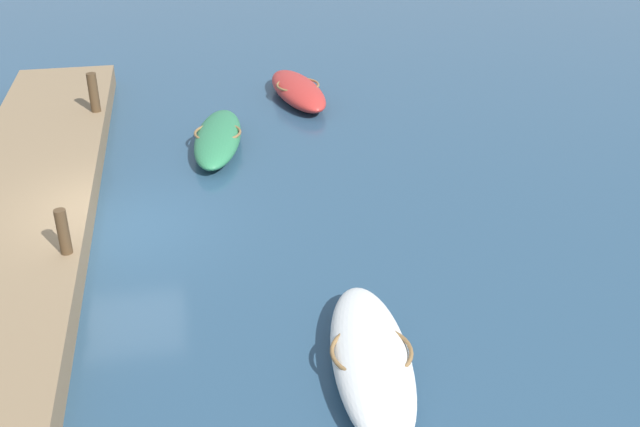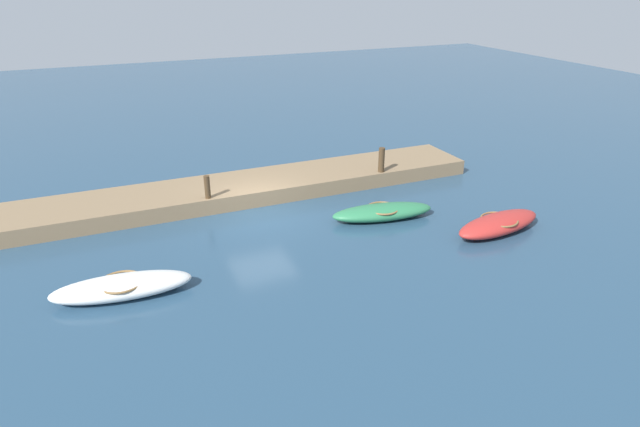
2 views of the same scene
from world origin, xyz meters
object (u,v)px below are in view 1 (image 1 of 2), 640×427
Objects in this scene: rowboat_green at (218,138)px; rowboat_red at (298,90)px; rowboat_white at (371,359)px; mooring_post_west at (94,93)px; mooring_post_mid_west at (63,232)px.

rowboat_red is at bearing 150.03° from rowboat_green.
rowboat_white is at bearing 19.74° from rowboat_green.
rowboat_red is at bearing 104.84° from mooring_post_west.
rowboat_red is (-13.09, 0.93, 0.02)m from rowboat_white.
mooring_post_west reaches higher than rowboat_white.
mooring_post_west is (-11.50, -5.05, 0.87)m from rowboat_white.
mooring_post_mid_west reaches higher than rowboat_white.
rowboat_red is 3.63× the size of mooring_post_west.
rowboat_red is 4.30× the size of mooring_post_mid_west.
mooring_post_west is at bearing 180.00° from mooring_post_mid_west.
rowboat_green is 6.88m from mooring_post_mid_west.
rowboat_red is 11.10m from mooring_post_mid_west.
rowboat_white is at bearing 53.30° from mooring_post_mid_west.
rowboat_green is 3.80m from mooring_post_west.
rowboat_red is at bearing -178.11° from rowboat_white.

